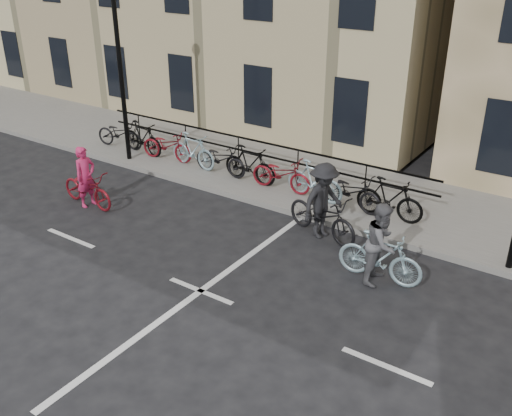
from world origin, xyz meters
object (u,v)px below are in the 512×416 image
Objects in this scene: lamp_post at (119,51)px; cyclist_pink at (87,185)px; cyclist_dark at (323,208)px; cyclist_grey at (381,250)px.

lamp_post is 2.82× the size of cyclist_pink.
cyclist_dark is at bearing -69.15° from cyclist_pink.
cyclist_pink is (1.41, -2.87, -2.92)m from lamp_post.
cyclist_grey is at bearing -11.96° from lamp_post.
lamp_post reaches higher than cyclist_dark.
cyclist_pink is at bearing -63.91° from lamp_post.
cyclist_dark is at bearing 57.54° from cyclist_grey.
cyclist_grey is at bearing -80.74° from cyclist_pink.
cyclist_pink is at bearing 123.58° from cyclist_dark.
lamp_post reaches higher than cyclist_grey.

